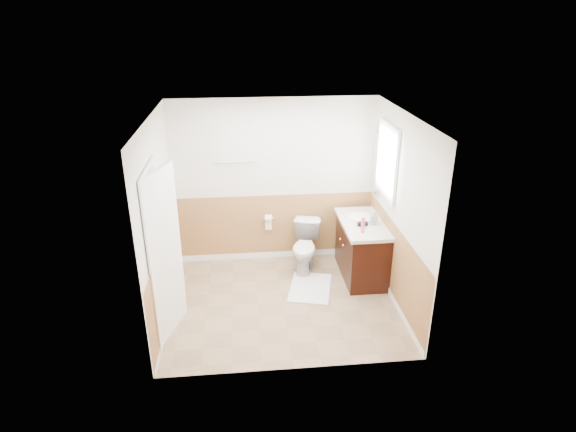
{
  "coord_description": "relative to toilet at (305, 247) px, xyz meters",
  "views": [
    {
      "loc": [
        -0.48,
        -5.4,
        3.61
      ],
      "look_at": [
        0.1,
        0.25,
        1.15
      ],
      "focal_mm": 29.78,
      "sensor_mm": 36.0,
      "label": 1
    }
  ],
  "objects": [
    {
      "name": "vanity_knob_right",
      "position": [
        0.49,
        -0.16,
        0.19
      ],
      "size": [
        0.03,
        0.03,
        0.03
      ],
      "primitive_type": "sphere",
      "color": "silver",
      "rests_on": "vanity_cabinet"
    },
    {
      "name": "tp_roll",
      "position": [
        -0.52,
        0.36,
        0.34
      ],
      "size": [
        0.1,
        0.11,
        0.11
      ],
      "primitive_type": "cylinder",
      "rotation": [
        0.0,
        1.57,
        0.0
      ],
      "color": "white",
      "rests_on": "tp_holder_bar"
    },
    {
      "name": "wainscot_front",
      "position": [
        -0.42,
        -2.16,
        0.14
      ],
      "size": [
        3.0,
        0.0,
        3.0
      ],
      "primitive_type": "plane",
      "rotation": [
        -1.57,
        0.0,
        0.0
      ],
      "color": "#AB7D44",
      "rests_on": "floor"
    },
    {
      "name": "faucet",
      "position": [
        0.97,
        -0.11,
        0.56
      ],
      "size": [
        0.02,
        0.02,
        0.14
      ],
      "primitive_type": "cylinder",
      "color": "silver",
      "rests_on": "countertop"
    },
    {
      "name": "window_frame",
      "position": [
        1.05,
        -0.28,
        1.39
      ],
      "size": [
        0.04,
        0.8,
        1.0
      ],
      "primitive_type": "cube",
      "color": "white",
      "rests_on": "wall_right"
    },
    {
      "name": "wall_back",
      "position": [
        -0.42,
        0.43,
        0.89
      ],
      "size": [
        3.0,
        0.0,
        3.0
      ],
      "primitive_type": "plane",
      "rotation": [
        1.57,
        0.0,
        0.0
      ],
      "color": "silver",
      "rests_on": "floor"
    },
    {
      "name": "tp_sheet",
      "position": [
        -0.52,
        0.36,
        0.23
      ],
      "size": [
        0.1,
        0.01,
        0.16
      ],
      "primitive_type": "cube",
      "color": "white",
      "rests_on": "tp_roll"
    },
    {
      "name": "wainscot_left",
      "position": [
        -1.91,
        -0.87,
        0.14
      ],
      "size": [
        0.0,
        2.6,
        2.6
      ],
      "primitive_type": "plane",
      "rotation": [
        1.57,
        0.0,
        1.57
      ],
      "color": "#AB7D44",
      "rests_on": "floor"
    },
    {
      "name": "countertop",
      "position": [
        0.78,
        -0.26,
        0.47
      ],
      "size": [
        0.6,
        1.15,
        0.05
      ],
      "primitive_type": "cube",
      "color": "beige",
      "rests_on": "vanity_cabinet"
    },
    {
      "name": "toilet",
      "position": [
        0.0,
        0.0,
        0.0
      ],
      "size": [
        0.56,
        0.78,
        0.72
      ],
      "primitive_type": "imported",
      "rotation": [
        0.0,
        0.0,
        -0.24
      ],
      "color": "silver",
      "rests_on": "floor"
    },
    {
      "name": "lotion_bottle",
      "position": [
        0.69,
        -0.59,
        0.6
      ],
      "size": [
        0.05,
        0.05,
        0.22
      ],
      "primitive_type": "cylinder",
      "color": "#EE3D86",
      "rests_on": "countertop"
    },
    {
      "name": "door",
      "position": [
        -1.82,
        -1.32,
        0.66
      ],
      "size": [
        0.29,
        0.78,
        2.04
      ],
      "primitive_type": "cube",
      "rotation": [
        0.0,
        0.0,
        -0.31
      ],
      "color": "white",
      "rests_on": "wall_left"
    },
    {
      "name": "wainscot_back",
      "position": [
        -0.42,
        0.42,
        0.14
      ],
      "size": [
        3.0,
        0.0,
        3.0
      ],
      "primitive_type": "plane",
      "rotation": [
        1.57,
        0.0,
        0.0
      ],
      "color": "#AB7D44",
      "rests_on": "floor"
    },
    {
      "name": "door_frame",
      "position": [
        -1.9,
        -1.32,
        0.67
      ],
      "size": [
        0.02,
        0.92,
        2.1
      ],
      "primitive_type": "cube",
      "color": "white",
      "rests_on": "wall_left"
    },
    {
      "name": "soap_dispenser",
      "position": [
        0.91,
        -0.33,
        0.59
      ],
      "size": [
        0.1,
        0.1,
        0.2
      ],
      "primitive_type": "imported",
      "rotation": [
        0.0,
        0.0,
        -0.07
      ],
      "color": "#8B959D",
      "rests_on": "countertop"
    },
    {
      "name": "door_knob",
      "position": [
        -1.76,
        -0.99,
        0.59
      ],
      "size": [
        0.06,
        0.06,
        0.06
      ],
      "primitive_type": "sphere",
      "color": "silver",
      "rests_on": "door"
    },
    {
      "name": "hair_dryer_handle",
      "position": [
        0.71,
        -0.33,
        0.5
      ],
      "size": [
        0.03,
        0.03,
        0.07
      ],
      "primitive_type": "cylinder",
      "color": "black",
      "rests_on": "countertop"
    },
    {
      "name": "wall_left",
      "position": [
        -1.92,
        -0.87,
        0.89
      ],
      "size": [
        0.0,
        3.0,
        3.0
      ],
      "primitive_type": "plane",
      "rotation": [
        1.57,
        0.0,
        1.57
      ],
      "color": "silver",
      "rests_on": "floor"
    },
    {
      "name": "window_glass",
      "position": [
        1.07,
        -0.28,
        1.39
      ],
      "size": [
        0.01,
        0.7,
        0.9
      ],
      "primitive_type": "cube",
      "color": "white",
      "rests_on": "wall_right"
    },
    {
      "name": "floor",
      "position": [
        -0.42,
        -0.87,
        -0.36
      ],
      "size": [
        3.0,
        3.0,
        0.0
      ],
      "primitive_type": "plane",
      "color": "#8C7051",
      "rests_on": "ground"
    },
    {
      "name": "towel_bar",
      "position": [
        -0.97,
        0.38,
        1.24
      ],
      "size": [
        0.62,
        0.02,
        0.02
      ],
      "primitive_type": "cylinder",
      "rotation": [
        0.0,
        1.57,
        0.0
      ],
      "color": "silver",
      "rests_on": "wall_back"
    },
    {
      "name": "hair_dryer_body",
      "position": [
        0.74,
        -0.39,
        0.53
      ],
      "size": [
        0.14,
        0.07,
        0.07
      ],
      "primitive_type": "cylinder",
      "rotation": [
        0.0,
        1.57,
        0.0
      ],
      "color": "black",
      "rests_on": "countertop"
    },
    {
      "name": "sink_basin",
      "position": [
        0.79,
        -0.11,
        0.5
      ],
      "size": [
        0.36,
        0.36,
        0.02
      ],
      "primitive_type": "cylinder",
      "color": "white",
      "rests_on": "countertop"
    },
    {
      "name": "wall_right",
      "position": [
        1.08,
        -0.87,
        0.89
      ],
      "size": [
        0.0,
        3.0,
        3.0
      ],
      "primitive_type": "plane",
      "rotation": [
        1.57,
        0.0,
        -1.57
      ],
      "color": "silver",
      "rests_on": "floor"
    },
    {
      "name": "tp_holder_bar",
      "position": [
        -0.52,
        0.36,
        0.34
      ],
      "size": [
        0.14,
        0.02,
        0.02
      ],
      "primitive_type": "cylinder",
      "rotation": [
        0.0,
        1.57,
        0.0
      ],
      "color": "silver",
      "rests_on": "wall_back"
    },
    {
      "name": "mirror_panel",
      "position": [
        1.06,
        0.23,
        1.19
      ],
      "size": [
        0.02,
        0.35,
        0.9
      ],
      "primitive_type": "cube",
      "color": "silver",
      "rests_on": "wall_right"
    },
    {
      "name": "wainscot_right",
      "position": [
        1.07,
        -0.87,
        0.14
      ],
      "size": [
        0.0,
        2.6,
        2.6
      ],
      "primitive_type": "plane",
      "rotation": [
        1.57,
        0.0,
        -1.57
      ],
      "color": "#AB7D44",
      "rests_on": "floor"
    },
    {
      "name": "ceiling",
      "position": [
        -0.42,
        -0.87,
        2.14
      ],
      "size": [
        3.0,
        3.0,
        0.0
      ],
      "primitive_type": "plane",
      "rotation": [
        3.14,
        0.0,
        0.0
      ],
      "color": "white",
      "rests_on": "floor"
    },
    {
      "name": "wall_front",
      "position": [
        -0.42,
        -2.17,
        0.89
      ],
      "size": [
        3.0,
        0.0,
        3.0
      ],
      "primitive_type": "plane",
      "rotation": [
        -1.57,
        0.0,
        0.0
      ],
      "color": "silver",
      "rests_on": "floor"
    },
    {
      "name": "bath_mat",
      "position": [
        0.0,
        -0.57,
        -0.35
      ],
      "size": [
        0.73,
        0.91,
        0.02
      ],
      "primitive_type": "cube",
      "rotation": [
        0.0,
        0.0,
        -0.24
      ],
      "color": "silver",
      "rests_on": "floor"
    },
    {
      "name": "vanity_knob_left",
      "position": [
        0.49,
        -0.36,
        0.19
      ],
      "size": [
        0.03,
        0.03,
        0.03
      ],
      "primitive_type": "sphere",
      "color": "white",
      "rests_on": "vanity_cabinet"
    },
    {
      "name": "vanity_cabinet",
      "position": [
        0.79,
        -0.26,
        0.04
      ],
      "size": [
        0.55,
        1.1,
        0.8
      ],
      "primitive_type": "cube",
      "color": "black",
      "rests_on": "floor"
    }
  ]
}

